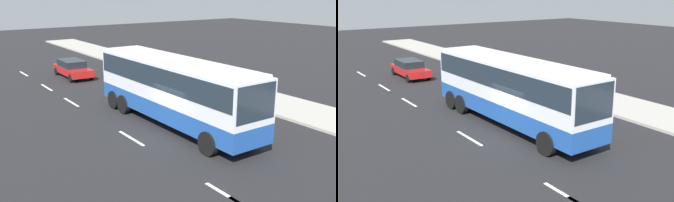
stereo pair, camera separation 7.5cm
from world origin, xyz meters
TOP-DOWN VIEW (x-y plane):
  - ground_plane at (0.00, 0.00)m, footprint 120.00×120.00m
  - sidewalk_curb at (0.00, 8.32)m, footprint 80.00×4.00m
  - lane_centreline at (-4.94, -2.20)m, footprint 29.42×0.16m
  - coach_bus at (-1.35, 0.66)m, footprint 11.62×2.71m
  - car_yellow_taxi at (-11.01, 3.98)m, footprint 4.84×2.20m
  - car_red_compact at (-15.99, 0.80)m, footprint 4.74×1.99m

SIDE VIEW (x-z plane):
  - ground_plane at x=0.00m, z-range 0.00..0.00m
  - lane_centreline at x=-4.94m, z-range 0.00..0.01m
  - sidewalk_curb at x=0.00m, z-range 0.00..0.15m
  - car_red_compact at x=-15.99m, z-range 0.05..1.47m
  - car_yellow_taxi at x=-11.01m, z-range 0.04..1.65m
  - coach_bus at x=-1.35m, z-range 0.43..4.01m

